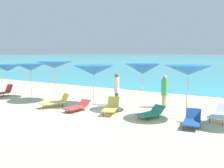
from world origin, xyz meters
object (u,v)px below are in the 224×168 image
lounge_chair_7 (3,92)px  beachgoer_0 (164,90)px  lounge_chair_0 (111,107)px  beachgoer_1 (117,88)px  umbrella_6 (188,70)px  umbrella_2 (30,67)px  lounge_chair_4 (220,114)px  lounge_chair_5 (56,101)px  lounge_chair_10 (77,106)px  umbrella_1 (8,68)px  lounge_chair_1 (192,120)px  umbrella_3 (54,65)px  umbrella_4 (94,70)px  lounge_chair_6 (151,113)px  umbrella_5 (143,69)px

lounge_chair_7 → beachgoer_0: size_ratio=0.91×
lounge_chair_0 → beachgoer_1: 2.03m
umbrella_6 → lounge_chair_0: size_ratio=1.38×
umbrella_2 → lounge_chair_4: size_ratio=1.37×
lounge_chair_5 → lounge_chair_10: 1.55m
umbrella_1 → lounge_chair_5: 6.53m
lounge_chair_1 → beachgoer_1: size_ratio=0.86×
umbrella_2 → beachgoer_1: size_ratio=1.24×
umbrella_2 → lounge_chair_10: 5.54m
umbrella_3 → beachgoer_0: (6.28, 1.71, -1.27)m
lounge_chair_4 → lounge_chair_10: (-6.38, -1.77, -0.08)m
umbrella_1 → umbrella_3: bearing=-3.2°
umbrella_1 → lounge_chair_10: bearing=-12.4°
umbrella_1 → umbrella_2: bearing=-4.6°
umbrella_1 → lounge_chair_0: (9.39, -1.19, -1.53)m
umbrella_1 → umbrella_4: (7.52, -0.04, 0.12)m
lounge_chair_6 → beachgoer_1: (-2.72, 1.57, 0.73)m
umbrella_1 → lounge_chair_10: size_ratio=1.38×
umbrella_1 → lounge_chair_5: size_ratio=1.28×
umbrella_4 → lounge_chair_0: bearing=-31.7°
umbrella_2 → lounge_chair_4: umbrella_2 is taller
lounge_chair_6 → lounge_chair_5: bearing=-155.3°
beachgoer_0 → beachgoer_1: bearing=-7.1°
umbrella_3 → lounge_chair_1: (8.47, -1.12, -1.92)m
umbrella_5 → beachgoer_1: bearing=169.7°
umbrella_6 → lounge_chair_4: bearing=16.6°
umbrella_4 → lounge_chair_7: (-6.77, -0.97, -1.64)m
umbrella_1 → lounge_chair_10: umbrella_1 is taller
umbrella_4 → lounge_chair_1: bearing=-13.3°
umbrella_3 → lounge_chair_4: (9.27, 0.36, -1.87)m
umbrella_4 → lounge_chair_10: umbrella_4 is taller
umbrella_2 → lounge_chair_4: 11.56m
lounge_chair_1 → lounge_chair_10: bearing=173.7°
umbrella_6 → lounge_chair_6: umbrella_6 is taller
lounge_chair_10 → beachgoer_1: bearing=71.8°
lounge_chair_5 → umbrella_3: bearing=158.3°
lounge_chair_5 → lounge_chair_7: size_ratio=1.03×
umbrella_4 → beachgoer_1: bearing=28.6°
lounge_chair_6 → beachgoer_0: (-0.28, 2.43, 0.68)m
lounge_chair_6 → beachgoer_0: 2.54m
lounge_chair_10 → umbrella_5: bearing=41.1°
umbrella_2 → beachgoer_1: 6.14m
lounge_chair_6 → beachgoer_1: 3.23m
lounge_chair_1 → lounge_chair_0: bearing=167.8°
umbrella_1 → beachgoer_1: bearing=3.8°
umbrella_4 → lounge_chair_1: 6.15m
umbrella_2 → umbrella_1: bearing=175.4°
umbrella_6 → lounge_chair_10: (-5.05, -1.38, -1.91)m
umbrella_3 → lounge_chair_0: bearing=-11.4°
umbrella_4 → lounge_chair_0: (1.87, -1.16, -1.64)m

